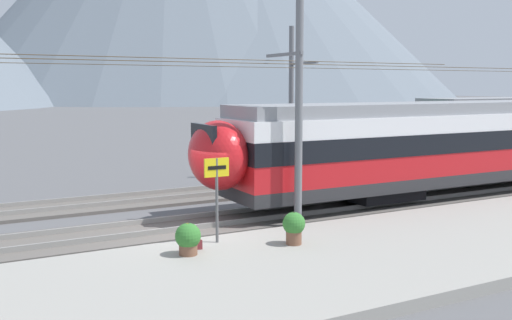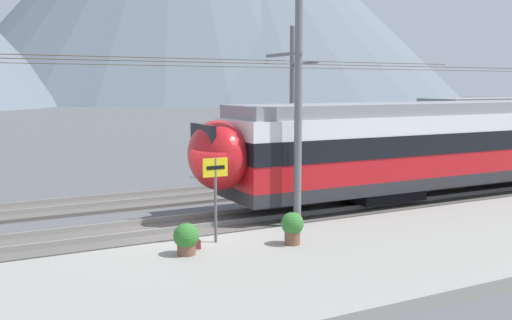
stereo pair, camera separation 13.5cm
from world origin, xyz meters
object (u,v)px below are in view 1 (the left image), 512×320
Objects in this scene: catenary_mast_far_side at (293,100)px; potted_plant_platform_edge at (188,237)px; platform_sign at (217,181)px; potted_plant_by_shelter at (294,226)px; catenary_mast_mid at (297,108)px; handbag_near_sign at (195,244)px.

catenary_mast_far_side is 14.34m from potted_plant_platform_edge.
platform_sign is 2.38m from potted_plant_by_shelter.
platform_sign is 1.81m from potted_plant_platform_edge.
potted_plant_by_shelter is at bearing -8.36° from potted_plant_platform_edge.
catenary_mast_mid is 17.80× the size of platform_sign.
potted_plant_by_shelter is (1.73, -1.13, -1.17)m from platform_sign.
catenary_mast_far_side reaches higher than potted_plant_platform_edge.
potted_plant_by_shelter is (2.50, -0.78, 0.38)m from handbag_near_sign.
catenary_mast_far_side is at bearing 59.03° from catenary_mast_mid.
platform_sign is at bearing -159.23° from catenary_mast_mid.
catenary_mast_mid is 50.56× the size of potted_plant_platform_edge.
handbag_near_sign is at bearing -132.26° from catenary_mast_far_side.
catenary_mast_mid is 9.81m from catenary_mast_far_side.
catenary_mast_far_side is 17.80× the size of platform_sign.
platform_sign reaches higher than handbag_near_sign.
catenary_mast_mid is at bearing 20.77° from platform_sign.
handbag_near_sign is 0.43× the size of potted_plant_by_shelter.
potted_plant_platform_edge is (-4.38, -1.95, -3.09)m from catenary_mast_mid.
catenary_mast_mid is at bearing 21.48° from handbag_near_sign.
potted_plant_platform_edge is at bearing 171.64° from potted_plant_by_shelter.
catenary_mast_far_side is 109.53× the size of handbag_near_sign.
potted_plant_platform_edge is 2.87m from potted_plant_by_shelter.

